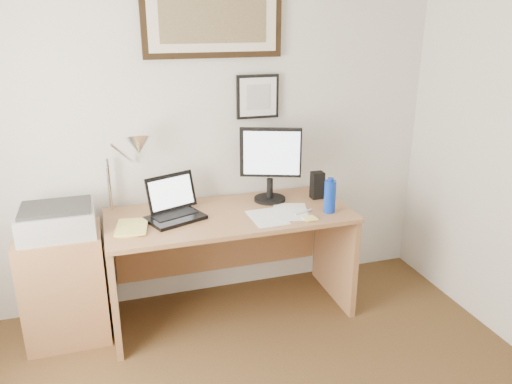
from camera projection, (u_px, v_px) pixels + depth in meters
name	position (u px, v px, depth m)	size (l,w,h in m)	color
wall_back	(194.00, 129.00, 3.40)	(3.50, 0.02, 2.50)	silver
side_cabinet	(65.00, 286.00, 3.16)	(0.50, 0.40, 0.73)	#9A6840
water_bottle	(330.00, 197.00, 3.27)	(0.08, 0.08, 0.22)	#0D33B3
bottle_cap	(331.00, 179.00, 3.23)	(0.04, 0.04, 0.02)	#0D33B3
speaker	(317.00, 185.00, 3.53)	(0.09, 0.07, 0.19)	black
paper_sheet_a	(267.00, 217.00, 3.21)	(0.21, 0.30, 0.00)	white
paper_sheet_b	(291.00, 212.00, 3.30)	(0.22, 0.31, 0.00)	white
sticky_pad	(310.00, 218.00, 3.18)	(0.08, 0.08, 0.01)	#FEEB78
marker_pen	(303.00, 212.00, 3.28)	(0.02, 0.02, 0.14)	white
book	(116.00, 228.00, 3.03)	(0.19, 0.26, 0.02)	#E9E26E
desk	(227.00, 241.00, 3.44)	(1.60, 0.70, 0.75)	#9A6840
laptop	(174.00, 208.00, 3.21)	(0.40, 0.40, 0.26)	black
lcd_monitor	(271.00, 161.00, 3.41)	(0.41, 0.22, 0.52)	black
printer	(57.00, 220.00, 3.00)	(0.44, 0.34, 0.18)	#ADADB0
desk_lamp	(136.00, 149.00, 3.14)	(0.29, 0.27, 0.53)	silver
picture_large	(213.00, 20.00, 3.19)	(0.92, 0.04, 0.47)	black
picture_small	(258.00, 97.00, 3.44)	(0.30, 0.03, 0.30)	black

